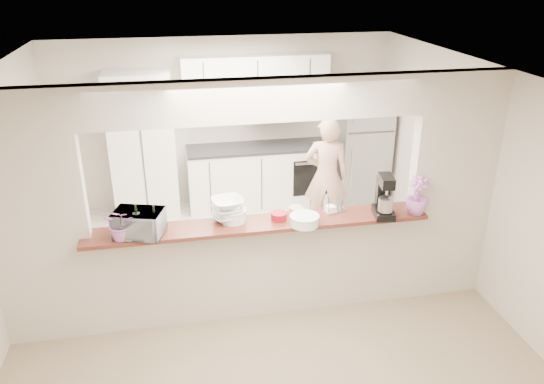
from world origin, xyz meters
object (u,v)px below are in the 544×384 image
object	(u,v)px
refrigerator	(361,147)
toaster_oven	(139,223)
person	(326,177)
stand_mixer	(384,198)

from	to	relation	value
refrigerator	toaster_oven	bearing A→B (deg)	-139.33
toaster_oven	refrigerator	bearing A→B (deg)	58.07
toaster_oven	person	world-z (taller)	person
refrigerator	person	xyz separation A→B (m)	(-0.85, -1.00, -0.04)
toaster_oven	person	bearing A→B (deg)	54.13
toaster_oven	person	xyz separation A→B (m)	(2.35, 1.75, -0.41)
stand_mixer	person	world-z (taller)	person
toaster_oven	stand_mixer	bearing A→B (deg)	16.55
refrigerator	stand_mixer	xyz separation A→B (m)	(-0.80, -2.79, 0.44)
refrigerator	toaster_oven	xyz separation A→B (m)	(-3.20, -2.75, 0.36)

